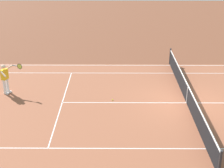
% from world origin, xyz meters
% --- Properties ---
extents(ground_plane, '(60.00, 60.00, 0.00)m').
position_xyz_m(ground_plane, '(0.00, 0.00, 0.00)').
color(ground_plane, brown).
extents(court_slab, '(24.20, 11.40, 0.00)m').
position_xyz_m(court_slab, '(0.00, 0.00, 0.00)').
color(court_slab, '#935138').
rests_on(court_slab, ground_plane).
extents(court_line_markings, '(23.85, 11.05, 0.01)m').
position_xyz_m(court_line_markings, '(0.00, 0.00, 0.00)').
color(court_line_markings, white).
rests_on(court_line_markings, ground_plane).
extents(tennis_net, '(0.10, 11.70, 1.08)m').
position_xyz_m(tennis_net, '(0.00, 0.00, 0.49)').
color(tennis_net, '#2D2D33').
rests_on(tennis_net, ground_plane).
extents(tennis_player_near, '(1.18, 0.74, 1.70)m').
position_xyz_m(tennis_player_near, '(9.55, -1.14, 0.93)').
color(tennis_player_near, white).
rests_on(tennis_player_near, ground_plane).
extents(tennis_ball, '(0.07, 0.07, 0.07)m').
position_xyz_m(tennis_ball, '(3.81, -0.27, 0.03)').
color(tennis_ball, '#CCE01E').
rests_on(tennis_ball, ground_plane).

